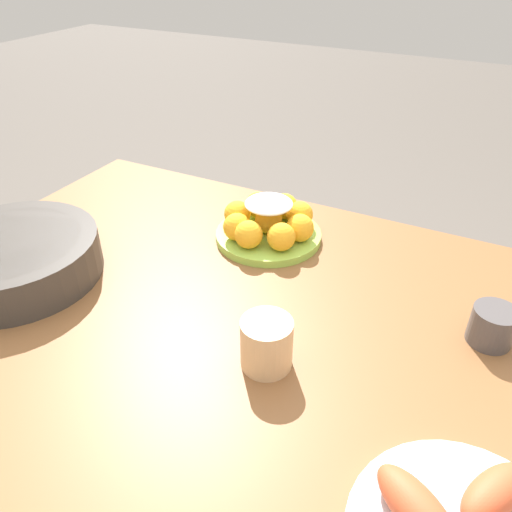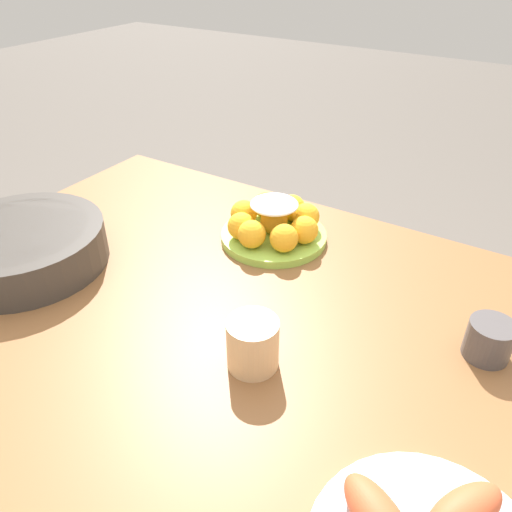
% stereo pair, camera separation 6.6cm
% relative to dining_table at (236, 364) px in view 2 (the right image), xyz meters
% --- Properties ---
extents(dining_table, '(1.25, 0.88, 0.78)m').
position_rel_dining_table_xyz_m(dining_table, '(0.00, 0.00, 0.00)').
color(dining_table, brown).
rests_on(dining_table, ground_plane).
extents(cake_plate, '(0.22, 0.22, 0.09)m').
position_rel_dining_table_xyz_m(cake_plate, '(0.07, -0.25, 0.15)').
color(cake_plate, '#99CC4C').
rests_on(cake_plate, dining_table).
extents(serving_bowl, '(0.31, 0.31, 0.08)m').
position_rel_dining_table_xyz_m(serving_bowl, '(0.43, 0.08, 0.15)').
color(serving_bowl, '#3D3833').
rests_on(serving_bowl, dining_table).
extents(cup_near, '(0.07, 0.07, 0.06)m').
position_rel_dining_table_xyz_m(cup_near, '(-0.37, -0.13, 0.14)').
color(cup_near, '#4C4747').
rests_on(cup_near, dining_table).
extents(cup_far, '(0.08, 0.08, 0.08)m').
position_rel_dining_table_xyz_m(cup_far, '(-0.08, 0.07, 0.15)').
color(cup_far, '#DBB27F').
rests_on(cup_far, dining_table).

